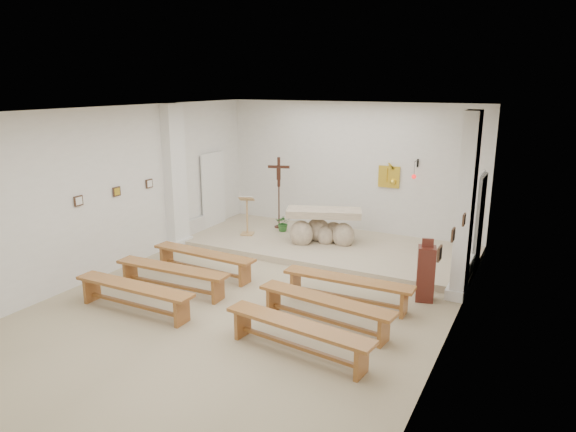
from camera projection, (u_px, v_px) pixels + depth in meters
The scene contains 29 objects.
ground at pixel (253, 301), 9.61m from camera, with size 7.00×10.00×0.00m, color #BDAD89.
wall_left at pixel (109, 192), 10.72m from camera, with size 0.02×10.00×3.50m, color white.
wall_right at pixel (452, 236), 7.61m from camera, with size 0.02×10.00×3.50m, color white.
wall_back at pixel (350, 170), 13.45m from camera, with size 7.00×0.02×3.50m, color white.
ceiling at pixel (249, 111), 8.73m from camera, with size 7.00×10.00×0.02m, color silver.
sanctuary_platform at pixel (327, 246), 12.59m from camera, with size 6.98×3.00×0.15m, color #BCAA90.
pilaster_left at pixel (175, 177), 12.39m from camera, with size 0.26×0.55×3.50m, color white.
pilaster_right at pixel (466, 207), 9.38m from camera, with size 0.26×0.55×3.50m, color white.
gold_wall_relief at pixel (389, 177), 12.98m from camera, with size 0.55×0.04×0.55m, color yellow.
sanctuary_lamp at pixel (414, 174), 12.41m from camera, with size 0.11×0.36×0.44m.
station_frame_left_front at pixel (78, 201), 10.03m from camera, with size 0.03×0.20×0.20m, color #402A1C.
station_frame_left_mid at pixel (117, 192), 10.89m from camera, with size 0.03×0.20×0.20m, color #402A1C.
station_frame_left_rear at pixel (149, 184), 11.75m from camera, with size 0.03×0.20×0.20m, color #402A1C.
station_frame_right_front at pixel (440, 253), 6.94m from camera, with size 0.03×0.20×0.20m, color #402A1C.
station_frame_right_mid at pixel (453, 235), 7.80m from camera, with size 0.03×0.20×0.20m, color #402A1C.
station_frame_right_rear at pixel (464, 220), 8.66m from camera, with size 0.03×0.20×0.20m, color #402A1C.
radiator_left at pixel (194, 229), 13.39m from camera, with size 0.10×0.85×0.52m, color silver.
radiator_right at pixel (468, 272), 10.33m from camera, with size 0.10×0.85×0.52m, color silver.
altar at pixel (323, 228), 12.54m from camera, with size 1.93×1.29×0.93m.
lectern at pixel (247, 215), 13.15m from camera, with size 0.45×0.41×1.04m.
crucifix_stand at pixel (279, 187), 13.67m from camera, with size 0.56×0.25×1.92m.
potted_plant at pixel (284, 223), 13.52m from camera, with size 0.41×0.35×0.45m, color #2B6327.
donation_pedestal at pixel (426, 273), 9.51m from camera, with size 0.39×0.39×1.21m.
bench_left_front at pixel (204, 258), 10.81m from camera, with size 2.45×0.50×0.52m.
bench_right_front at pixel (347, 285), 9.37m from camera, with size 2.44×0.42×0.52m.
bench_left_second at pixel (172, 273), 9.93m from camera, with size 2.45×0.47×0.52m.
bench_right_second at pixel (325, 305), 8.49m from camera, with size 2.47×0.66×0.52m.
bench_left_third at pixel (134, 292), 9.05m from camera, with size 2.44×0.39×0.52m.
bench_right_third at pixel (298, 331), 7.61m from camera, with size 2.47×0.67×0.52m.
Camera 1 is at (4.68, -7.59, 3.96)m, focal length 32.00 mm.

